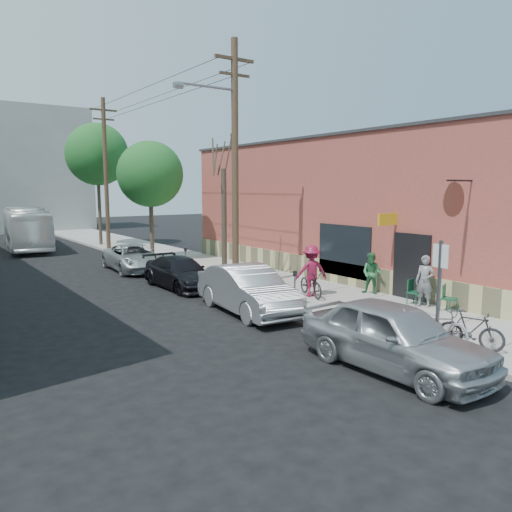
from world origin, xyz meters
TOP-DOWN VIEW (x-y plane):
  - ground at (0.00, 0.00)m, footprint 120.00×120.00m
  - sidewalk at (4.25, 11.00)m, footprint 4.50×58.00m
  - cafe_building at (8.99, 4.99)m, footprint 6.60×20.20m
  - sign_post at (2.35, -5.03)m, footprint 0.07×0.45m
  - parking_meter_near at (2.25, 0.65)m, footprint 0.14×0.14m
  - parking_meter_far at (2.25, 9.00)m, footprint 0.14×0.14m
  - utility_pole_near at (2.39, 4.80)m, footprint 3.57×0.28m
  - utility_pole_far at (2.45, 20.88)m, footprint 1.80×0.28m
  - tree_bare at (2.80, 6.28)m, footprint 0.24×0.24m
  - tree_leafy_mid at (2.80, 14.30)m, footprint 3.74×3.74m
  - tree_leafy_far at (2.80, 23.63)m, footprint 4.44×4.44m
  - patio_chair_a at (5.99, -2.92)m, footprint 0.66×0.66m
  - patio_chair_b at (5.89, -1.65)m, footprint 0.60×0.60m
  - patron_grey at (5.85, -2.05)m, footprint 0.58×0.75m
  - patron_green at (5.96, 0.46)m, footprint 0.88×0.97m
  - cyclist at (3.75, 1.50)m, footprint 1.44×1.12m
  - cyclist_bike at (3.75, 1.50)m, footprint 1.18×1.98m
  - parked_bike_a at (2.96, -5.62)m, footprint 0.95×1.71m
  - parked_bike_b at (2.81, -4.72)m, footprint 0.69×1.90m
  - car_0 at (0.42, -5.24)m, footprint 2.08×4.90m
  - car_1 at (0.67, 1.26)m, footprint 2.18×5.03m
  - car_2 at (0.71, 6.47)m, footprint 1.92×4.56m
  - car_3 at (0.74, 11.86)m, footprint 2.61×5.06m
  - bus at (-1.93, 25.17)m, footprint 3.50×10.60m

SIDE VIEW (x-z plane):
  - ground at x=0.00m, z-range 0.00..0.00m
  - sidewalk at x=4.25m, z-range 0.00..0.15m
  - patio_chair_a at x=5.99m, z-range 0.15..1.03m
  - patio_chair_b at x=5.89m, z-range 0.15..1.03m
  - cyclist_bike at x=3.75m, z-range 0.15..1.14m
  - parked_bike_b at x=2.81m, z-range 0.15..1.14m
  - parked_bike_a at x=2.96m, z-range 0.15..1.14m
  - car_2 at x=0.71m, z-range 0.00..1.31m
  - car_3 at x=0.74m, z-range 0.00..1.36m
  - car_1 at x=0.67m, z-range 0.00..1.61m
  - car_0 at x=0.42m, z-range 0.00..1.65m
  - patron_green at x=5.96m, z-range 0.15..1.77m
  - parking_meter_near at x=2.25m, z-range 0.36..1.60m
  - parking_meter_far at x=2.25m, z-range 0.36..1.60m
  - patron_grey at x=5.85m, z-range 0.15..1.96m
  - cyclist at x=3.75m, z-range 0.15..2.11m
  - bus at x=-1.93m, z-range 0.00..2.90m
  - sign_post at x=2.35m, z-range 0.43..3.23m
  - tree_bare at x=2.80m, z-range 0.15..5.10m
  - cafe_building at x=8.99m, z-range 0.00..6.61m
  - tree_leafy_mid at x=2.80m, z-range 1.64..8.40m
  - utility_pole_far at x=2.45m, z-range 0.34..10.34m
  - utility_pole_near at x=2.39m, z-range 0.41..10.41m
  - tree_leafy_far at x=2.80m, z-range 2.27..10.97m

